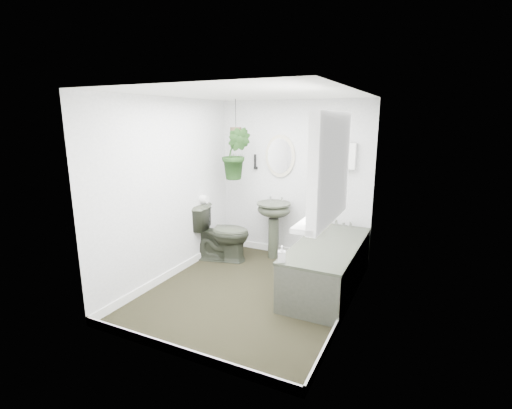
% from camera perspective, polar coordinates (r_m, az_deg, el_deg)
% --- Properties ---
extents(floor, '(2.30, 2.80, 0.02)m').
position_cam_1_polar(floor, '(4.61, -0.83, -13.34)').
color(floor, black).
rests_on(floor, ground).
extents(ceiling, '(2.30, 2.80, 0.02)m').
position_cam_1_polar(ceiling, '(4.13, -0.95, 16.84)').
color(ceiling, white).
rests_on(ceiling, ground).
extents(wall_back, '(2.30, 0.02, 2.30)m').
position_cam_1_polar(wall_back, '(5.49, 5.74, 3.73)').
color(wall_back, white).
rests_on(wall_back, ground).
extents(wall_front, '(2.30, 0.02, 2.30)m').
position_cam_1_polar(wall_front, '(3.06, -12.82, -4.21)').
color(wall_front, white).
rests_on(wall_front, ground).
extents(wall_left, '(0.02, 2.80, 2.30)m').
position_cam_1_polar(wall_left, '(4.84, -13.27, 2.16)').
color(wall_left, white).
rests_on(wall_left, ground).
extents(wall_right, '(0.02, 2.80, 2.30)m').
position_cam_1_polar(wall_right, '(3.85, 14.73, -0.73)').
color(wall_right, white).
rests_on(wall_right, ground).
extents(skirting, '(2.30, 2.80, 0.10)m').
position_cam_1_polar(skirting, '(4.58, -0.84, -12.67)').
color(skirting, white).
rests_on(skirting, floor).
extents(bathtub, '(0.72, 1.72, 0.58)m').
position_cam_1_polar(bathtub, '(4.66, 10.94, -9.23)').
color(bathtub, '#34392B').
rests_on(bathtub, floor).
extents(bath_screen, '(0.04, 0.72, 1.40)m').
position_cam_1_polar(bath_screen, '(4.93, 9.22, 4.08)').
color(bath_screen, silver).
rests_on(bath_screen, bathtub).
extents(shower_box, '(0.20, 0.10, 0.35)m').
position_cam_1_polar(shower_box, '(5.15, 14.01, 7.28)').
color(shower_box, white).
rests_on(shower_box, wall_back).
extents(oval_mirror, '(0.46, 0.03, 0.62)m').
position_cam_1_polar(oval_mirror, '(5.48, 3.71, 7.44)').
color(oval_mirror, beige).
rests_on(oval_mirror, wall_back).
extents(wall_sconce, '(0.04, 0.04, 0.22)m').
position_cam_1_polar(wall_sconce, '(5.64, -0.13, 6.62)').
color(wall_sconce, black).
rests_on(wall_sconce, wall_back).
extents(toilet_roll_holder, '(0.11, 0.11, 0.11)m').
position_cam_1_polar(toilet_roll_holder, '(5.40, -8.00, 0.82)').
color(toilet_roll_holder, white).
rests_on(toilet_roll_holder, wall_left).
extents(window_recess, '(0.08, 1.00, 0.90)m').
position_cam_1_polar(window_recess, '(3.10, 11.44, 5.55)').
color(window_recess, white).
rests_on(window_recess, wall_right).
extents(window_sill, '(0.18, 1.00, 0.04)m').
position_cam_1_polar(window_sill, '(3.20, 9.88, -1.83)').
color(window_sill, white).
rests_on(window_sill, wall_right).
extents(window_blinds, '(0.01, 0.86, 0.76)m').
position_cam_1_polar(window_blinds, '(3.11, 10.63, 5.61)').
color(window_blinds, white).
rests_on(window_blinds, wall_right).
extents(toilet, '(0.89, 0.64, 0.82)m').
position_cam_1_polar(toilet, '(5.45, -5.27, -4.33)').
color(toilet, '#34392B').
rests_on(toilet, floor).
extents(pedestal_sink, '(0.55, 0.48, 0.85)m').
position_cam_1_polar(pedestal_sink, '(5.50, 2.71, -3.98)').
color(pedestal_sink, '#34392B').
rests_on(pedestal_sink, floor).
extents(sill_plant, '(0.27, 0.25, 0.24)m').
position_cam_1_polar(sill_plant, '(3.28, 9.81, 1.07)').
color(sill_plant, black).
rests_on(sill_plant, window_sill).
extents(hanging_plant, '(0.48, 0.42, 0.74)m').
position_cam_1_polar(hanging_plant, '(5.31, -3.08, 7.81)').
color(hanging_plant, black).
rests_on(hanging_plant, ceiling).
extents(soap_bottle, '(0.10, 0.10, 0.17)m').
position_cam_1_polar(soap_bottle, '(3.90, 3.98, -7.58)').
color(soap_bottle, black).
rests_on(soap_bottle, bathtub).
extents(hanging_pot, '(0.16, 0.16, 0.12)m').
position_cam_1_polar(hanging_pot, '(5.29, -3.12, 11.14)').
color(hanging_pot, '#433424').
rests_on(hanging_pot, ceiling).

